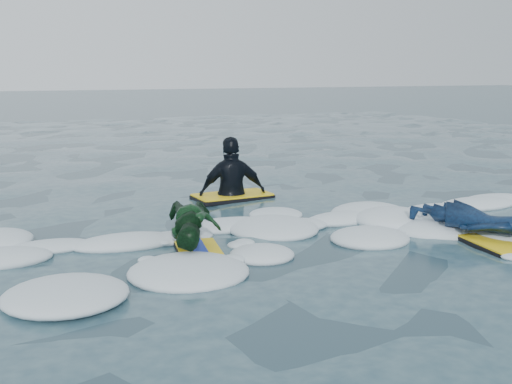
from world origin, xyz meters
The scene contains 5 objects.
ground centered at (0.00, 0.00, 0.00)m, with size 120.00×120.00×0.00m, color #18343B.
foam_band centered at (0.00, 1.03, 0.00)m, with size 12.00×3.10×0.30m, color silver, non-canonical shape.
prone_woman_unit centered at (2.54, -0.04, 0.23)m, with size 1.22×1.80×0.44m.
prone_child_unit centered at (-0.78, 0.95, 0.27)m, with size 1.05×1.47×0.52m.
waiting_rider_unit centered at (0.66, 3.51, 0.08)m, with size 1.29×0.78×1.86m.
Camera 1 is at (-2.90, -5.92, 2.06)m, focal length 45.00 mm.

